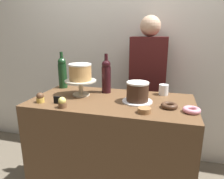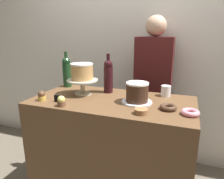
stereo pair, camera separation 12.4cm
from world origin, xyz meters
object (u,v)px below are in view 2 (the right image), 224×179
(wine_bottle_dark_red, at_px, (108,76))
(cupcake_lemon, at_px, (61,101))
(white_layer_cake, at_px, (82,72))
(donut_chocolate, at_px, (168,107))
(cupcake_chocolate, at_px, (42,96))
(price_sign_chalkboard, at_px, (59,99))
(cookie_stack, at_px, (141,111))
(donut_pink, at_px, (190,112))
(barista_figure, at_px, (152,93))
(wine_bottle_green, at_px, (67,71))
(coffee_cup_ceramic, at_px, (166,91))
(chocolate_round_cake, at_px, (137,92))
(cake_stand_pedestal, at_px, (82,84))

(wine_bottle_dark_red, relative_size, cupcake_lemon, 4.38)
(white_layer_cake, xyz_separation_m, donut_chocolate, (0.69, -0.12, -0.17))
(cupcake_chocolate, distance_m, price_sign_chalkboard, 0.14)
(donut_chocolate, distance_m, cookie_stack, 0.20)
(donut_pink, distance_m, cookie_stack, 0.30)
(wine_bottle_dark_red, distance_m, donut_pink, 0.73)
(donut_chocolate, distance_m, barista_figure, 0.78)
(wine_bottle_green, xyz_separation_m, coffee_cup_ceramic, (0.90, 0.01, -0.10))
(white_layer_cake, relative_size, price_sign_chalkboard, 2.54)
(cookie_stack, height_order, price_sign_chalkboard, price_sign_chalkboard)
(cupcake_chocolate, height_order, price_sign_chalkboard, cupcake_chocolate)
(barista_figure, bearing_deg, cupcake_lemon, -117.62)
(chocolate_round_cake, height_order, wine_bottle_dark_red, wine_bottle_dark_red)
(wine_bottle_dark_red, xyz_separation_m, donut_chocolate, (0.52, -0.25, -0.13))
(donut_pink, bearing_deg, donut_chocolate, 161.19)
(white_layer_cake, xyz_separation_m, chocolate_round_cake, (0.46, -0.05, -0.11))
(cupcake_lemon, height_order, donut_pink, cupcake_lemon)
(donut_chocolate, height_order, barista_figure, barista_figure)
(cupcake_chocolate, distance_m, cupcake_lemon, 0.21)
(cake_stand_pedestal, height_order, wine_bottle_green, wine_bottle_green)
(donut_pink, height_order, price_sign_chalkboard, price_sign_chalkboard)
(wine_bottle_green, height_order, price_sign_chalkboard, wine_bottle_green)
(white_layer_cake, xyz_separation_m, donut_pink, (0.83, -0.16, -0.17))
(cake_stand_pedestal, bearing_deg, wine_bottle_green, 145.07)
(white_layer_cake, xyz_separation_m, barista_figure, (0.47, 0.62, -0.30))
(cupcake_lemon, bearing_deg, donut_pink, 9.32)
(cupcake_chocolate, relative_size, donut_chocolate, 0.66)
(cake_stand_pedestal, bearing_deg, price_sign_chalkboard, -107.32)
(chocolate_round_cake, bearing_deg, barista_figure, 89.17)
(donut_pink, xyz_separation_m, coffee_cup_ceramic, (-0.18, 0.35, 0.03))
(cake_stand_pedestal, relative_size, donut_chocolate, 2.23)
(donut_chocolate, xyz_separation_m, cookie_stack, (-0.15, -0.13, 0.00))
(chocolate_round_cake, bearing_deg, price_sign_chalkboard, -160.84)
(chocolate_round_cake, xyz_separation_m, cupcake_lemon, (-0.47, -0.25, -0.04))
(cupcake_chocolate, xyz_separation_m, price_sign_chalkboard, (0.14, 0.01, -0.01))
(cupcake_lemon, xyz_separation_m, donut_pink, (0.83, 0.14, -0.02))
(cupcake_chocolate, height_order, barista_figure, barista_figure)
(white_layer_cake, relative_size, barista_figure, 0.11)
(white_layer_cake, bearing_deg, cupcake_chocolate, -130.80)
(white_layer_cake, bearing_deg, cookie_stack, -24.77)
(chocolate_round_cake, distance_m, cupcake_lemon, 0.54)
(donut_chocolate, xyz_separation_m, donut_pink, (0.14, -0.05, 0.00))
(chocolate_round_cake, xyz_separation_m, donut_chocolate, (0.23, -0.07, -0.06))
(chocolate_round_cake, distance_m, barista_figure, 0.69)
(cake_stand_pedestal, bearing_deg, barista_figure, 52.47)
(cake_stand_pedestal, height_order, donut_chocolate, cake_stand_pedestal)
(wine_bottle_dark_red, distance_m, donut_chocolate, 0.59)
(white_layer_cake, relative_size, cupcake_lemon, 2.40)
(cupcake_chocolate, relative_size, cupcake_lemon, 1.00)
(wine_bottle_dark_red, relative_size, barista_figure, 0.20)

